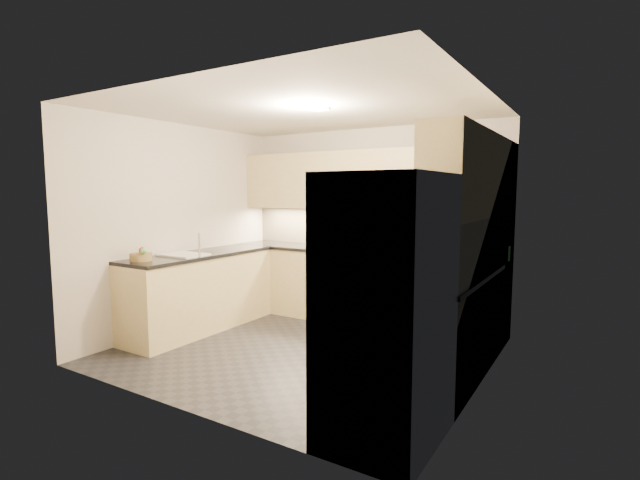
# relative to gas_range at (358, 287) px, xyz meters

# --- Properties ---
(floor) EXTENTS (3.60, 3.20, 0.00)m
(floor) POSITION_rel_gas_range_xyz_m (0.00, -1.28, -0.46)
(floor) COLOR black
(floor) RESTS_ON ground
(ceiling) EXTENTS (3.60, 3.20, 0.02)m
(ceiling) POSITION_rel_gas_range_xyz_m (0.00, -1.28, 2.04)
(ceiling) COLOR beige
(ceiling) RESTS_ON wall_back
(wall_back) EXTENTS (3.60, 0.02, 2.50)m
(wall_back) POSITION_rel_gas_range_xyz_m (0.00, 0.32, 0.79)
(wall_back) COLOR beige
(wall_back) RESTS_ON floor
(wall_front) EXTENTS (3.60, 0.02, 2.50)m
(wall_front) POSITION_rel_gas_range_xyz_m (0.00, -2.88, 0.79)
(wall_front) COLOR beige
(wall_front) RESTS_ON floor
(wall_left) EXTENTS (0.02, 3.20, 2.50)m
(wall_left) POSITION_rel_gas_range_xyz_m (-1.80, -1.28, 0.79)
(wall_left) COLOR beige
(wall_left) RESTS_ON floor
(wall_right) EXTENTS (0.02, 3.20, 2.50)m
(wall_right) POSITION_rel_gas_range_xyz_m (1.80, -1.28, 0.79)
(wall_right) COLOR beige
(wall_right) RESTS_ON floor
(base_cab_back_left) EXTENTS (1.42, 0.60, 0.90)m
(base_cab_back_left) POSITION_rel_gas_range_xyz_m (-1.09, 0.02, -0.01)
(base_cab_back_left) COLOR tan
(base_cab_back_left) RESTS_ON floor
(base_cab_back_right) EXTENTS (1.42, 0.60, 0.90)m
(base_cab_back_right) POSITION_rel_gas_range_xyz_m (1.09, 0.02, -0.01)
(base_cab_back_right) COLOR tan
(base_cab_back_right) RESTS_ON floor
(base_cab_right) EXTENTS (0.60, 1.70, 0.90)m
(base_cab_right) POSITION_rel_gas_range_xyz_m (1.50, -1.12, -0.01)
(base_cab_right) COLOR tan
(base_cab_right) RESTS_ON floor
(base_cab_peninsula) EXTENTS (0.60, 2.00, 0.90)m
(base_cab_peninsula) POSITION_rel_gas_range_xyz_m (-1.50, -1.28, -0.01)
(base_cab_peninsula) COLOR tan
(base_cab_peninsula) RESTS_ON floor
(countertop_back_left) EXTENTS (1.42, 0.63, 0.04)m
(countertop_back_left) POSITION_rel_gas_range_xyz_m (-1.09, 0.02, 0.47)
(countertop_back_left) COLOR black
(countertop_back_left) RESTS_ON base_cab_back_left
(countertop_back_right) EXTENTS (1.42, 0.63, 0.04)m
(countertop_back_right) POSITION_rel_gas_range_xyz_m (1.09, 0.02, 0.47)
(countertop_back_right) COLOR black
(countertop_back_right) RESTS_ON base_cab_back_right
(countertop_right) EXTENTS (0.63, 1.70, 0.04)m
(countertop_right) POSITION_rel_gas_range_xyz_m (1.50, -1.12, 0.47)
(countertop_right) COLOR black
(countertop_right) RESTS_ON base_cab_right
(countertop_peninsula) EXTENTS (0.63, 2.00, 0.04)m
(countertop_peninsula) POSITION_rel_gas_range_xyz_m (-1.50, -1.28, 0.47)
(countertop_peninsula) COLOR black
(countertop_peninsula) RESTS_ON base_cab_peninsula
(upper_cab_back) EXTENTS (3.60, 0.35, 0.75)m
(upper_cab_back) POSITION_rel_gas_range_xyz_m (0.00, 0.15, 1.37)
(upper_cab_back) COLOR tan
(upper_cab_back) RESTS_ON wall_back
(upper_cab_right) EXTENTS (0.35, 1.95, 0.75)m
(upper_cab_right) POSITION_rel_gas_range_xyz_m (1.62, -1.00, 1.37)
(upper_cab_right) COLOR tan
(upper_cab_right) RESTS_ON wall_right
(backsplash_back) EXTENTS (3.60, 0.01, 0.51)m
(backsplash_back) POSITION_rel_gas_range_xyz_m (0.00, 0.32, 0.74)
(backsplash_back) COLOR #C8B891
(backsplash_back) RESTS_ON wall_back
(backsplash_right) EXTENTS (0.01, 2.30, 0.51)m
(backsplash_right) POSITION_rel_gas_range_xyz_m (1.80, -0.82, 0.74)
(backsplash_right) COLOR #C8B891
(backsplash_right) RESTS_ON wall_right
(gas_range) EXTENTS (0.76, 0.65, 0.91)m
(gas_range) POSITION_rel_gas_range_xyz_m (0.00, 0.00, 0.00)
(gas_range) COLOR #9EA2A6
(gas_range) RESTS_ON floor
(range_cooktop) EXTENTS (0.76, 0.65, 0.03)m
(range_cooktop) POSITION_rel_gas_range_xyz_m (0.00, 0.00, 0.46)
(range_cooktop) COLOR black
(range_cooktop) RESTS_ON gas_range
(oven_door_glass) EXTENTS (0.62, 0.02, 0.45)m
(oven_door_glass) POSITION_rel_gas_range_xyz_m (0.00, -0.33, -0.01)
(oven_door_glass) COLOR black
(oven_door_glass) RESTS_ON gas_range
(oven_handle) EXTENTS (0.60, 0.02, 0.02)m
(oven_handle) POSITION_rel_gas_range_xyz_m (0.00, -0.35, 0.26)
(oven_handle) COLOR #B2B5BA
(oven_handle) RESTS_ON gas_range
(microwave) EXTENTS (0.76, 0.40, 0.40)m
(microwave) POSITION_rel_gas_range_xyz_m (0.00, 0.12, 1.24)
(microwave) COLOR #9A9DA2
(microwave) RESTS_ON upper_cab_back
(microwave_door) EXTENTS (0.60, 0.01, 0.28)m
(microwave_door) POSITION_rel_gas_range_xyz_m (0.00, -0.08, 1.24)
(microwave_door) COLOR black
(microwave_door) RESTS_ON microwave
(refrigerator) EXTENTS (0.70, 0.90, 1.80)m
(refrigerator) POSITION_rel_gas_range_xyz_m (1.45, -2.43, 0.45)
(refrigerator) COLOR #9B9DA3
(refrigerator) RESTS_ON floor
(fridge_handle_left) EXTENTS (0.02, 0.02, 1.20)m
(fridge_handle_left) POSITION_rel_gas_range_xyz_m (1.08, -2.61, 0.49)
(fridge_handle_left) COLOR #B2B5BA
(fridge_handle_left) RESTS_ON refrigerator
(fridge_handle_right) EXTENTS (0.02, 0.02, 1.20)m
(fridge_handle_right) POSITION_rel_gas_range_xyz_m (1.08, -2.25, 0.49)
(fridge_handle_right) COLOR #B2B5BA
(fridge_handle_right) RESTS_ON refrigerator
(sink_basin) EXTENTS (0.52, 0.38, 0.16)m
(sink_basin) POSITION_rel_gas_range_xyz_m (-1.50, -1.53, 0.42)
(sink_basin) COLOR white
(sink_basin) RESTS_ON base_cab_peninsula
(faucet) EXTENTS (0.03, 0.03, 0.28)m
(faucet) POSITION_rel_gas_range_xyz_m (-1.24, -1.53, 0.62)
(faucet) COLOR silver
(faucet) RESTS_ON countertop_peninsula
(utensil_bowl) EXTENTS (0.36, 0.36, 0.16)m
(utensil_bowl) POSITION_rel_gas_range_xyz_m (1.67, 0.02, 0.57)
(utensil_bowl) COLOR #61C655
(utensil_bowl) RESTS_ON countertop_back_right
(cutting_board) EXTENTS (0.46, 0.38, 0.01)m
(cutting_board) POSITION_rel_gas_range_xyz_m (-0.48, 0.07, 0.49)
(cutting_board) COLOR orange
(cutting_board) RESTS_ON countertop_back_left
(fruit_basket) EXTENTS (0.24, 0.24, 0.08)m
(fruit_basket) POSITION_rel_gas_range_xyz_m (-1.57, -2.05, 0.53)
(fruit_basket) COLOR olive
(fruit_basket) RESTS_ON countertop_peninsula
(fruit_apple) EXTENTS (0.07, 0.07, 0.07)m
(fruit_apple) POSITION_rel_gas_range_xyz_m (-1.54, -2.05, 0.60)
(fruit_apple) COLOR #B61434
(fruit_apple) RESTS_ON fruit_basket
(fruit_pear) EXTENTS (0.07, 0.07, 0.07)m
(fruit_pear) POSITION_rel_gas_range_xyz_m (-1.46, -2.09, 0.60)
(fruit_pear) COLOR #59B04B
(fruit_pear) RESTS_ON fruit_basket
(dish_towel_check) EXTENTS (0.16, 0.03, 0.30)m
(dish_towel_check) POSITION_rel_gas_range_xyz_m (-0.10, -0.37, 0.10)
(dish_towel_check) COLOR silver
(dish_towel_check) RESTS_ON oven_handle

